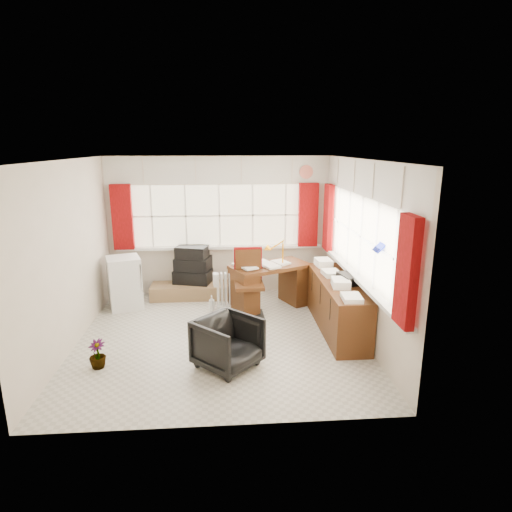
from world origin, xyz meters
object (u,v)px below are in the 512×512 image
(tv_bench, at_px, (191,291))
(crt_tv, at_px, (196,269))
(desk_lamp, at_px, (283,248))
(radiator, at_px, (229,294))
(mini_fridge, at_px, (125,283))
(task_chair, at_px, (249,280))
(desk, at_px, (270,284))
(credenza, at_px, (336,304))
(office_chair, at_px, (228,343))

(tv_bench, distance_m, crt_tv, 0.40)
(desk_lamp, xyz_separation_m, radiator, (-0.89, -0.00, -0.78))
(radiator, height_order, tv_bench, radiator)
(crt_tv, height_order, mini_fridge, mini_fridge)
(task_chair, xyz_separation_m, crt_tv, (-0.90, 1.03, -0.10))
(crt_tv, xyz_separation_m, mini_fridge, (-1.16, -0.56, -0.05))
(desk, bearing_deg, desk_lamp, -7.43)
(credenza, bearing_deg, tv_bench, 146.30)
(desk_lamp, height_order, credenza, desk_lamp)
(desk_lamp, bearing_deg, task_chair, -155.00)
(desk_lamp, bearing_deg, radiator, -179.99)
(office_chair, distance_m, crt_tv, 2.76)
(desk, xyz_separation_m, task_chair, (-0.38, -0.30, 0.17))
(crt_tv, bearing_deg, office_chair, -78.63)
(radiator, height_order, crt_tv, crt_tv)
(crt_tv, bearing_deg, task_chair, -48.79)
(credenza, relative_size, mini_fridge, 2.28)
(radiator, distance_m, mini_fridge, 1.78)
(desk_lamp, relative_size, office_chair, 0.61)
(desk, bearing_deg, task_chair, -141.55)
(desk, height_order, radiator, desk)
(task_chair, distance_m, tv_bench, 1.41)
(office_chair, distance_m, radiator, 1.95)
(office_chair, distance_m, credenza, 1.93)
(desk_lamp, height_order, office_chair, desk_lamp)
(radiator, distance_m, tv_bench, 0.93)
(radiator, relative_size, tv_bench, 0.45)
(desk, distance_m, radiator, 0.70)
(desk_lamp, bearing_deg, credenza, -53.03)
(tv_bench, bearing_deg, desk, -22.67)
(radiator, relative_size, crt_tv, 1.03)
(desk_lamp, bearing_deg, tv_bench, 159.18)
(task_chair, distance_m, mini_fridge, 2.12)
(office_chair, xyz_separation_m, credenza, (1.63, 1.03, 0.07))
(desk, bearing_deg, radiator, -177.73)
(task_chair, bearing_deg, credenza, -26.78)
(desk_lamp, relative_size, radiator, 0.67)
(desk, xyz_separation_m, mini_fridge, (-2.44, 0.17, 0.02))
(crt_tv, bearing_deg, tv_bench, -124.77)
(task_chair, height_order, office_chair, task_chair)
(desk_lamp, xyz_separation_m, crt_tv, (-1.48, 0.76, -0.56))
(desk_lamp, xyz_separation_m, office_chair, (-0.94, -1.95, -0.72))
(task_chair, bearing_deg, mini_fridge, 167.16)
(radiator, relative_size, credenza, 0.32)
(desk, height_order, credenza, credenza)
(radiator, xyz_separation_m, crt_tv, (-0.59, 0.76, 0.23))
(office_chair, height_order, mini_fridge, mini_fridge)
(radiator, xyz_separation_m, tv_bench, (-0.70, 0.60, -0.13))
(desk, distance_m, credenza, 1.30)
(radiator, bearing_deg, mini_fridge, 173.58)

